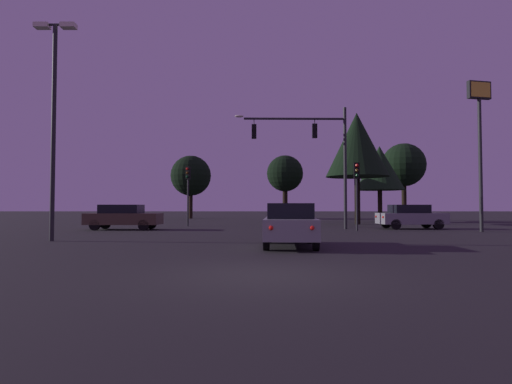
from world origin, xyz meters
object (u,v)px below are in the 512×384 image
tree_behind_sign (404,165)px  tree_right_cluster (380,168)px  tree_center_horizon (191,176)px  traffic_light_corner_right (357,182)px  parking_lot_lamp_post (55,105)px  tree_lot_edge (286,174)px  car_crossing_left (124,217)px  car_crossing_right (411,216)px  car_nearside_lane (291,224)px  tree_left_far (357,145)px  traffic_signal_mast_arm (315,146)px  store_sign_illuminated (480,123)px  traffic_light_corner_left (188,184)px

tree_behind_sign → tree_right_cluster: (-3.60, -3.72, -0.65)m
tree_center_horizon → tree_right_cluster: tree_center_horizon is taller
traffic_light_corner_right → tree_right_cluster: tree_right_cluster is taller
tree_center_horizon → tree_right_cluster: 21.45m
traffic_light_corner_right → parking_lot_lamp_post: (-14.11, -6.63, 2.82)m
parking_lot_lamp_post → tree_lot_edge: parking_lot_lamp_post is taller
car_crossing_left → car_crossing_right: bearing=2.6°
car_crossing_left → tree_behind_sign: (23.20, 16.84, 4.83)m
car_nearside_lane → tree_left_far: bearing=69.1°
car_nearside_lane → parking_lot_lamp_post: 10.94m
traffic_signal_mast_arm → car_nearside_lane: traffic_signal_mast_arm is taller
traffic_signal_mast_arm → car_nearside_lane: 12.34m
store_sign_illuminated → car_nearside_lane: bearing=-143.5°
tree_lot_edge → tree_right_cluster: bearing=2.8°
tree_right_cluster → car_crossing_right: bearing=-98.4°
store_sign_illuminated → tree_behind_sign: 19.01m
car_crossing_right → tree_left_far: bearing=104.5°
traffic_signal_mast_arm → tree_center_horizon: (-11.31, 21.96, -0.23)m
traffic_light_corner_left → traffic_signal_mast_arm: bearing=-21.5°
traffic_light_corner_left → tree_right_cluster: 18.77m
tree_left_far → tree_lot_edge: tree_left_far is taller
traffic_light_corner_left → parking_lot_lamp_post: parking_lot_lamp_post is taller
tree_behind_sign → tree_center_horizon: tree_behind_sign is taller
traffic_light_corner_right → parking_lot_lamp_post: size_ratio=0.44×
tree_left_far → tree_center_horizon: bearing=135.5°
car_nearside_lane → car_crossing_right: size_ratio=0.99×
tree_lot_edge → tree_left_far: bearing=-44.9°
traffic_light_corner_left → tree_lot_edge: (7.53, 8.52, 1.39)m
tree_center_horizon → tree_right_cluster: (19.15, -9.65, -0.02)m
car_crossing_left → store_sign_illuminated: store_sign_illuminated is taller
car_crossing_left → tree_lot_edge: 17.02m
tree_behind_sign → traffic_signal_mast_arm: bearing=-125.5°
car_crossing_right → store_sign_illuminated: 6.65m
car_crossing_left → car_crossing_right: size_ratio=1.08×
car_crossing_right → tree_center_horizon: (-17.33, 21.95, 4.19)m
store_sign_illuminated → tree_right_cluster: store_sign_illuminated is taller
traffic_signal_mast_arm → traffic_light_corner_left: bearing=158.5°
car_nearside_lane → store_sign_illuminated: 15.13m
tree_right_cluster → tree_center_horizon: bearing=153.3°
tree_left_far → tree_center_horizon: 21.96m
car_crossing_right → tree_right_cluster: tree_right_cluster is taller
tree_center_horizon → tree_lot_edge: (10.29, -10.07, -0.58)m
traffic_signal_mast_arm → car_crossing_left: bearing=-176.0°
traffic_light_corner_left → tree_lot_edge: size_ratio=0.69×
car_crossing_right → traffic_light_corner_left: bearing=167.0°
car_crossing_left → tree_right_cluster: 23.96m
tree_center_horizon → car_crossing_left: bearing=-91.1°
car_crossing_left → store_sign_illuminated: (20.66, -2.00, 5.29)m
traffic_light_corner_right → tree_behind_sign: 20.78m
car_crossing_left → tree_left_far: bearing=24.7°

